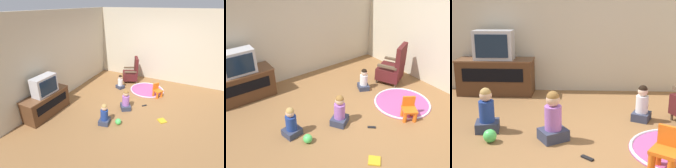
# 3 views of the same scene
# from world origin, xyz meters

# --- Properties ---
(ground_plane) EXTENTS (30.00, 30.00, 0.00)m
(ground_plane) POSITION_xyz_m (0.00, 0.00, 0.00)
(ground_plane) COLOR olive
(wall_back) EXTENTS (5.26, 0.12, 2.65)m
(wall_back) POSITION_xyz_m (-0.37, 2.52, 1.33)
(wall_back) COLOR beige
(wall_back) RESTS_ON ground_plane
(wall_right) EXTENTS (0.12, 5.58, 2.65)m
(wall_right) POSITION_xyz_m (2.20, -0.21, 1.33)
(wall_right) COLOR beige
(wall_right) RESTS_ON ground_plane
(tv_cabinet) EXTENTS (1.33, 0.49, 0.63)m
(tv_cabinet) POSITION_xyz_m (-1.60, 2.21, 0.33)
(tv_cabinet) COLOR #4C2D19
(tv_cabinet) RESTS_ON ground_plane
(television) EXTENTS (0.67, 0.31, 0.50)m
(television) POSITION_xyz_m (-1.60, 2.16, 0.88)
(television) COLOR #B7B7BC
(television) RESTS_ON tv_cabinet
(black_armchair) EXTENTS (0.72, 0.71, 0.96)m
(black_armchair) POSITION_xyz_m (1.50, 0.89, 0.36)
(black_armchair) COLOR brown
(black_armchair) RESTS_ON ground_plane
(yellow_kid_chair) EXTENTS (0.36, 0.35, 0.44)m
(yellow_kid_chair) POSITION_xyz_m (0.72, -0.31, 0.18)
(yellow_kid_chair) COLOR orange
(yellow_kid_chair) RESTS_ON ground_plane
(play_mat) EXTENTS (1.17, 1.17, 0.04)m
(play_mat) POSITION_xyz_m (1.02, 0.11, 0.01)
(play_mat) COLOR #A54C8C
(play_mat) RESTS_ON ground_plane
(child_watching_left) EXTENTS (0.33, 0.30, 0.57)m
(child_watching_left) POSITION_xyz_m (-1.30, 0.57, 0.25)
(child_watching_left) COLOR #33384C
(child_watching_left) RESTS_ON ground_plane
(child_watching_center) EXTENTS (0.32, 0.33, 0.51)m
(child_watching_center) POSITION_xyz_m (0.74, 1.03, 0.22)
(child_watching_center) COLOR #33384C
(child_watching_center) RESTS_ON ground_plane
(child_watching_right) EXTENTS (0.41, 0.40, 0.61)m
(child_watching_right) POSITION_xyz_m (-0.43, 0.34, 0.26)
(child_watching_right) COLOR #33384C
(child_watching_right) RESTS_ON ground_plane
(toy_ball) EXTENTS (0.16, 0.16, 0.16)m
(toy_ball) POSITION_xyz_m (-1.17, 0.24, 0.08)
(toy_ball) COLOR #4CCC59
(toy_ball) RESTS_ON ground_plane
(book) EXTENTS (0.27, 0.27, 0.02)m
(book) POSITION_xyz_m (-0.55, -0.74, 0.01)
(book) COLOR gold
(book) RESTS_ON ground_plane
(remote_control) EXTENTS (0.14, 0.13, 0.02)m
(remote_control) POSITION_xyz_m (-0.03, -0.11, 0.01)
(remote_control) COLOR black
(remote_control) RESTS_ON ground_plane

